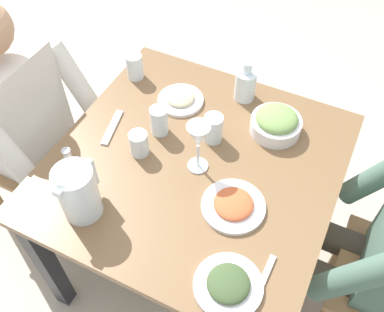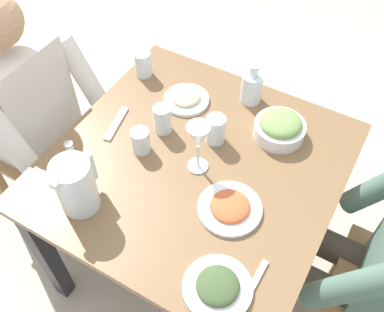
# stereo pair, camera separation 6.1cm
# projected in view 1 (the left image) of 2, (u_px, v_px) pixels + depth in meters

# --- Properties ---
(ground_plane) EXTENTS (8.00, 8.00, 0.00)m
(ground_plane) POSITION_uv_depth(u_px,v_px,m) (194.00, 257.00, 2.02)
(ground_plane) COLOR #B7AD99
(dining_table) EXTENTS (0.94, 0.94, 0.72)m
(dining_table) POSITION_uv_depth(u_px,v_px,m) (195.00, 181.00, 1.55)
(dining_table) COLOR brown
(dining_table) RESTS_ON ground_plane
(chair_far) EXTENTS (0.40, 0.40, 0.86)m
(chair_far) POSITION_uv_depth(u_px,v_px,m) (13.00, 137.00, 1.85)
(chair_far) COLOR #997047
(chair_far) RESTS_ON ground_plane
(diner_near) EXTENTS (0.48, 0.53, 1.15)m
(diner_near) POSITION_uv_depth(u_px,v_px,m) (379.00, 241.00, 1.38)
(diner_near) COLOR #4C6B5B
(diner_near) RESTS_ON ground_plane
(diner_far) EXTENTS (0.48, 0.53, 1.15)m
(diner_far) POSITION_uv_depth(u_px,v_px,m) (42.00, 129.00, 1.68)
(diner_far) COLOR silver
(diner_far) RESTS_ON ground_plane
(water_pitcher) EXTENTS (0.16, 0.12, 0.19)m
(water_pitcher) POSITION_uv_depth(u_px,v_px,m) (78.00, 192.00, 1.27)
(water_pitcher) COLOR silver
(water_pitcher) RESTS_ON dining_table
(salad_bowl) EXTENTS (0.18, 0.18, 0.09)m
(salad_bowl) POSITION_uv_depth(u_px,v_px,m) (276.00, 123.00, 1.52)
(salad_bowl) COLOR white
(salad_bowl) RESTS_ON dining_table
(plate_rice_curry) EXTENTS (0.20, 0.20, 0.04)m
(plate_rice_curry) POSITION_uv_depth(u_px,v_px,m) (233.00, 205.00, 1.34)
(plate_rice_curry) COLOR white
(plate_rice_curry) RESTS_ON dining_table
(plate_beans) EXTENTS (0.17, 0.17, 0.04)m
(plate_beans) POSITION_uv_depth(u_px,v_px,m) (181.00, 99.00, 1.64)
(plate_beans) COLOR white
(plate_beans) RESTS_ON dining_table
(plate_dolmas) EXTENTS (0.19, 0.19, 0.04)m
(plate_dolmas) POSITION_uv_depth(u_px,v_px,m) (228.00, 285.00, 1.18)
(plate_dolmas) COLOR white
(plate_dolmas) RESTS_ON dining_table
(water_glass_by_pitcher) EXTENTS (0.06, 0.06, 0.11)m
(water_glass_by_pitcher) POSITION_uv_depth(u_px,v_px,m) (159.00, 121.00, 1.51)
(water_glass_by_pitcher) COLOR silver
(water_glass_by_pitcher) RESTS_ON dining_table
(water_glass_near_left) EXTENTS (0.07, 0.07, 0.10)m
(water_glass_near_left) POSITION_uv_depth(u_px,v_px,m) (135.00, 66.00, 1.70)
(water_glass_near_left) COLOR silver
(water_glass_near_left) RESTS_ON dining_table
(water_glass_center) EXTENTS (0.06, 0.06, 0.09)m
(water_glass_center) POSITION_uv_depth(u_px,v_px,m) (139.00, 144.00, 1.46)
(water_glass_center) COLOR silver
(water_glass_center) RESTS_ON dining_table
(water_glass_far_right) EXTENTS (0.07, 0.07, 0.11)m
(water_glass_far_right) POSITION_uv_depth(u_px,v_px,m) (213.00, 128.00, 1.49)
(water_glass_far_right) COLOR silver
(water_glass_far_right) RESTS_ON dining_table
(wine_glass) EXTENTS (0.08, 0.08, 0.20)m
(wine_glass) POSITION_uv_depth(u_px,v_px,m) (198.00, 138.00, 1.34)
(wine_glass) COLOR silver
(wine_glass) RESTS_ON dining_table
(oil_carafe) EXTENTS (0.08, 0.08, 0.16)m
(oil_carafe) POSITION_uv_depth(u_px,v_px,m) (245.00, 86.00, 1.62)
(oil_carafe) COLOR silver
(oil_carafe) RESTS_ON dining_table
(salt_shaker) EXTENTS (0.03, 0.03, 0.05)m
(salt_shaker) POSITION_uv_depth(u_px,v_px,m) (67.00, 155.00, 1.45)
(salt_shaker) COLOR white
(salt_shaker) RESTS_ON dining_table
(fork_near) EXTENTS (0.17, 0.06, 0.01)m
(fork_near) POSITION_uv_depth(u_px,v_px,m) (112.00, 127.00, 1.56)
(fork_near) COLOR silver
(fork_near) RESTS_ON dining_table
(knife_near) EXTENTS (0.19, 0.02, 0.01)m
(knife_near) POSITION_uv_depth(u_px,v_px,m) (262.00, 284.00, 1.19)
(knife_near) COLOR silver
(knife_near) RESTS_ON dining_table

